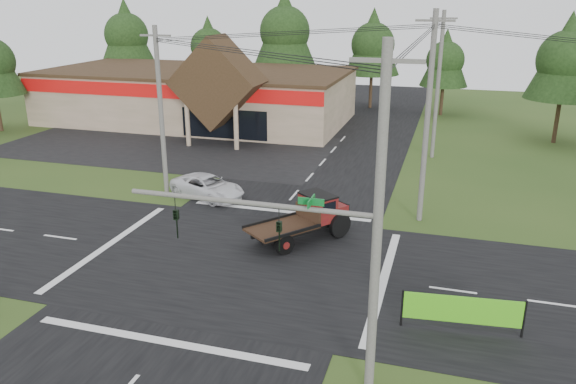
% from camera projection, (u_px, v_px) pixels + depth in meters
% --- Properties ---
extents(ground, '(120.00, 120.00, 0.00)m').
position_uv_depth(ground, '(237.00, 262.00, 26.93)').
color(ground, '#2C4719').
rests_on(ground, ground).
extents(road_ns, '(12.00, 120.00, 0.02)m').
position_uv_depth(road_ns, '(237.00, 261.00, 26.92)').
color(road_ns, black).
rests_on(road_ns, ground).
extents(road_ew, '(120.00, 12.00, 0.02)m').
position_uv_depth(road_ew, '(237.00, 261.00, 26.92)').
color(road_ew, black).
rests_on(road_ew, ground).
extents(parking_apron, '(28.00, 14.00, 0.02)m').
position_uv_depth(parking_apron, '(166.00, 146.00, 47.91)').
color(parking_apron, black).
rests_on(parking_apron, ground).
extents(cvs_building, '(30.40, 18.20, 9.19)m').
position_uv_depth(cvs_building, '(199.00, 94.00, 57.05)').
color(cvs_building, gray).
rests_on(cvs_building, ground).
extents(traffic_signal_mast, '(8.12, 0.24, 7.00)m').
position_uv_depth(traffic_signal_mast, '(320.00, 259.00, 17.12)').
color(traffic_signal_mast, '#595651').
rests_on(traffic_signal_mast, ground).
extents(utility_pole_nr, '(2.00, 0.30, 11.00)m').
position_uv_depth(utility_pole_nr, '(378.00, 228.00, 16.27)').
color(utility_pole_nr, '#595651').
rests_on(utility_pole_nr, ground).
extents(utility_pole_nw, '(2.00, 0.30, 10.50)m').
position_uv_depth(utility_pole_nw, '(161.00, 111.00, 34.57)').
color(utility_pole_nw, '#595651').
rests_on(utility_pole_nw, ground).
extents(utility_pole_ne, '(2.00, 0.30, 11.50)m').
position_uv_depth(utility_pole_ne, '(427.00, 118.00, 30.11)').
color(utility_pole_ne, '#595651').
rests_on(utility_pole_ne, ground).
extents(utility_pole_n, '(2.00, 0.30, 11.20)m').
position_uv_depth(utility_pole_n, '(438.00, 85.00, 42.84)').
color(utility_pole_n, '#595651').
rests_on(utility_pole_n, ground).
extents(tree_row_a, '(6.72, 6.72, 12.12)m').
position_uv_depth(tree_row_a, '(126.00, 33.00, 68.63)').
color(tree_row_a, '#332316').
rests_on(tree_row_a, ground).
extents(tree_row_b, '(5.60, 5.60, 10.10)m').
position_uv_depth(tree_row_b, '(209.00, 44.00, 68.19)').
color(tree_row_b, '#332316').
rests_on(tree_row_b, ground).
extents(tree_row_c, '(7.28, 7.28, 13.13)m').
position_uv_depth(tree_row_c, '(285.00, 29.00, 63.94)').
color(tree_row_c, '#332316').
rests_on(tree_row_c, ground).
extents(tree_row_d, '(6.16, 6.16, 11.11)m').
position_uv_depth(tree_row_d, '(373.00, 42.00, 62.59)').
color(tree_row_d, '#332316').
rests_on(tree_row_d, ground).
extents(tree_row_e, '(5.04, 5.04, 9.09)m').
position_uv_depth(tree_row_e, '(445.00, 58.00, 59.06)').
color(tree_row_e, '#332316').
rests_on(tree_row_e, ground).
extents(tree_side_ne, '(6.16, 6.16, 11.11)m').
position_uv_depth(tree_side_ne, '(567.00, 57.00, 46.87)').
color(tree_side_ne, '#332316').
rests_on(tree_side_ne, ground).
extents(antique_flatbed_truck, '(5.18, 5.80, 2.37)m').
position_uv_depth(antique_flatbed_truck, '(300.00, 219.00, 28.92)').
color(antique_flatbed_truck, '#5A0C15').
rests_on(antique_flatbed_truck, ground).
extents(roadside_banner, '(4.51, 0.60, 1.54)m').
position_uv_depth(roadside_banner, '(462.00, 314.00, 21.01)').
color(roadside_banner, '#4DB818').
rests_on(roadside_banner, ground).
extents(white_pickup, '(5.55, 3.99, 1.40)m').
position_uv_depth(white_pickup, '(208.00, 187.00, 35.45)').
color(white_pickup, silver).
rests_on(white_pickup, ground).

